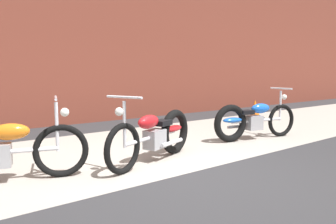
{
  "coord_description": "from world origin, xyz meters",
  "views": [
    {
      "loc": [
        -2.71,
        -3.09,
        1.31
      ],
      "look_at": [
        0.14,
        0.61,
        0.75
      ],
      "focal_mm": 34.26,
      "sensor_mm": 36.0,
      "label": 1
    }
  ],
  "objects": [
    {
      "name": "ground_plane",
      "position": [
        0.0,
        0.0,
        0.0
      ],
      "size": [
        80.0,
        80.0,
        0.0
      ],
      "primitive_type": "plane",
      "color": "#2D2D30"
    },
    {
      "name": "sidewalk_slab",
      "position": [
        0.0,
        1.75,
        0.0
      ],
      "size": [
        36.0,
        3.5,
        0.01
      ],
      "primitive_type": "cube",
      "color": "#9E998E",
      "rests_on": "ground"
    },
    {
      "name": "brick_building_wall",
      "position": [
        0.0,
        5.2,
        2.54
      ],
      "size": [
        36.0,
        0.5,
        5.09
      ],
      "primitive_type": "cube",
      "color": "brown",
      "rests_on": "ground"
    },
    {
      "name": "motorcycle_red",
      "position": [
        0.08,
        0.78,
        0.4
      ],
      "size": [
        1.92,
        0.89,
        1.03
      ],
      "rotation": [
        0.0,
        0.0,
        3.49
      ],
      "color": "black",
      "rests_on": "ground"
    },
    {
      "name": "motorcycle_blue",
      "position": [
        2.42,
        0.89,
        0.4
      ],
      "size": [
        1.98,
        0.71,
        1.03
      ],
      "rotation": [
        0.0,
        0.0,
        -0.21
      ],
      "color": "black",
      "rests_on": "ground"
    },
    {
      "name": "traffic_cone",
      "position": [
        5.07,
        2.79,
        0.25
      ],
      "size": [
        0.4,
        0.4,
        0.55
      ],
      "color": "orange",
      "rests_on": "ground"
    }
  ]
}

